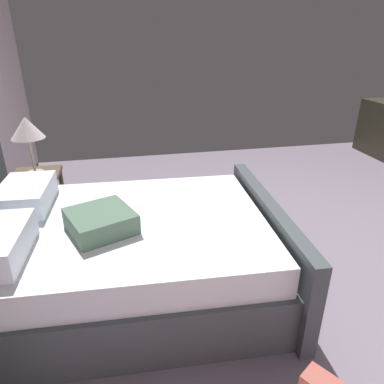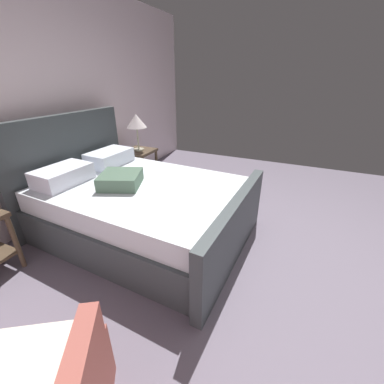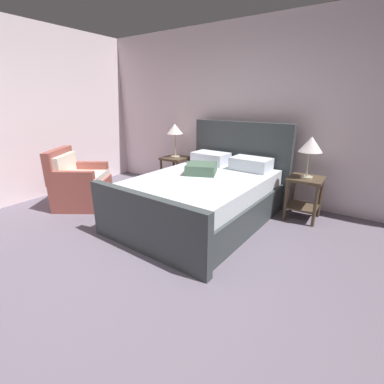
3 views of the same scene
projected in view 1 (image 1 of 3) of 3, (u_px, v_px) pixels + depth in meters
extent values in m
cube|color=slate|center=(307.00, 250.00, 3.30)|extent=(6.10, 5.85, 0.02)
cube|color=#393F41|center=(129.00, 268.00, 2.70)|extent=(1.66, 2.14, 0.40)
cube|color=#393F41|center=(266.00, 240.00, 2.79)|extent=(1.68, 0.19, 0.69)
cube|color=silver|center=(126.00, 233.00, 2.57)|extent=(1.58, 2.08, 0.22)
cube|color=silver|center=(26.00, 195.00, 2.70)|extent=(0.58, 0.39, 0.18)
cube|color=#4A6652|center=(101.00, 221.00, 2.37)|extent=(0.52, 0.52, 0.14)
cube|color=#4C3B2A|center=(36.00, 175.00, 3.42)|extent=(0.44, 0.44, 0.04)
cube|color=#4C3B2A|center=(43.00, 212.00, 3.59)|extent=(0.40, 0.40, 0.02)
cylinder|color=#4C3B2A|center=(59.00, 210.00, 3.41)|extent=(0.04, 0.04, 0.56)
cylinder|color=#4C3B2A|center=(63.00, 194.00, 3.75)|extent=(0.04, 0.04, 0.56)
cylinder|color=#4C3B2A|center=(17.00, 213.00, 3.34)|extent=(0.04, 0.04, 0.56)
cylinder|color=#4C3B2A|center=(26.00, 197.00, 3.68)|extent=(0.04, 0.04, 0.56)
cylinder|color=#B7B293|center=(35.00, 173.00, 3.41)|extent=(0.16, 0.16, 0.02)
cylinder|color=#B7B293|center=(32.00, 155.00, 3.34)|extent=(0.02, 0.02, 0.33)
cone|color=white|center=(26.00, 128.00, 3.22)|extent=(0.30, 0.30, 0.20)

